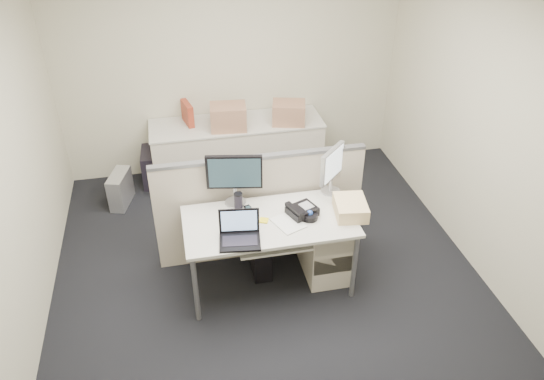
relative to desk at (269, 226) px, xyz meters
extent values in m
cube|color=black|center=(0.00, 0.00, -0.67)|extent=(4.00, 4.50, 0.01)
cube|color=#BDB89F|center=(0.00, 2.25, 0.69)|extent=(4.00, 0.02, 2.70)
cube|color=#BDB89F|center=(-2.00, 0.00, 0.69)|extent=(0.02, 4.50, 2.70)
cube|color=#BDB89F|center=(2.00, 0.00, 0.69)|extent=(0.02, 4.50, 2.70)
cube|color=beige|center=(0.00, 0.00, 0.05)|extent=(1.50, 0.75, 0.03)
cylinder|color=slate|center=(-0.70, -0.33, -0.31)|extent=(0.04, 0.04, 0.70)
cylinder|color=slate|center=(-0.70, 0.33, -0.31)|extent=(0.04, 0.04, 0.70)
cylinder|color=slate|center=(0.70, -0.33, -0.31)|extent=(0.04, 0.04, 0.70)
cylinder|color=slate|center=(0.70, 0.33, -0.31)|extent=(0.04, 0.04, 0.70)
cube|color=beige|center=(0.00, -0.18, -0.04)|extent=(0.62, 0.32, 0.02)
cube|color=#BAB1A1|center=(0.55, 0.05, -0.34)|extent=(0.40, 0.55, 0.65)
cube|color=#B4A798|center=(0.00, 0.45, -0.11)|extent=(2.00, 0.06, 1.10)
cube|color=#BAB1A1|center=(0.00, 1.93, -0.30)|extent=(2.00, 0.60, 0.72)
cube|color=black|center=(-0.25, 0.32, 0.31)|extent=(0.52, 0.28, 0.50)
cube|color=#B7B7BC|center=(0.65, 0.32, 0.29)|extent=(0.40, 0.40, 0.46)
cube|color=black|center=(-0.30, -0.25, 0.19)|extent=(0.37, 0.29, 0.25)
cylinder|color=black|center=(0.35, -0.05, 0.09)|extent=(0.19, 0.19, 0.05)
cube|color=black|center=(0.30, 0.02, 0.10)|extent=(0.30, 0.28, 0.08)
cube|color=silver|center=(0.15, -0.08, 0.07)|extent=(0.30, 0.33, 0.01)
cube|color=yellow|center=(-0.05, 0.00, 0.07)|extent=(0.10, 0.10, 0.01)
cylinder|color=black|center=(-0.24, 0.22, 0.14)|extent=(0.10, 0.10, 0.16)
ellipsoid|color=gold|center=(0.28, 0.10, 0.09)|extent=(0.20, 0.07, 0.04)
cube|color=black|center=(-0.15, 0.20, 0.07)|extent=(0.08, 0.11, 0.01)
cube|color=beige|center=(0.72, -0.05, 0.13)|extent=(0.32, 0.38, 0.13)
cube|color=black|center=(0.05, -0.14, -0.02)|extent=(0.50, 0.20, 0.03)
cube|color=black|center=(-0.06, 0.20, -0.48)|extent=(0.17, 0.40, 0.38)
cube|color=black|center=(-1.05, 2.03, -0.45)|extent=(0.20, 0.46, 0.42)
cube|color=#B7B7BC|center=(-1.40, 1.63, -0.47)|extent=(0.28, 0.44, 0.39)
cube|color=#B07A59|center=(-0.10, 1.81, 0.21)|extent=(0.43, 0.34, 0.30)
cube|color=#B07A59|center=(0.60, 1.81, 0.19)|extent=(0.43, 0.37, 0.27)
cube|color=maroon|center=(-0.55, 2.03, 0.19)|extent=(0.13, 0.30, 0.28)
camera|label=1|loc=(-0.74, -3.63, 2.84)|focal=35.00mm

